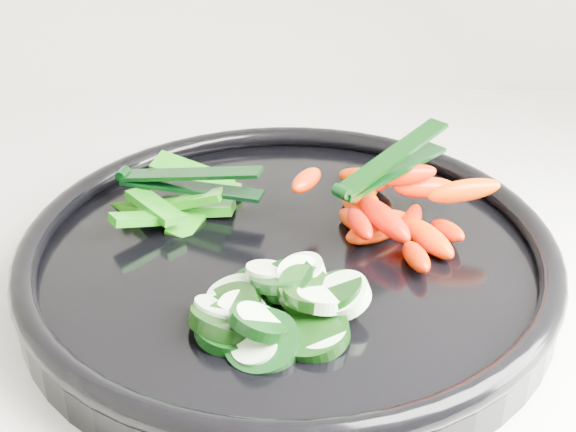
{
  "coord_description": "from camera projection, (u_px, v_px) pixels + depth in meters",
  "views": [
    {
      "loc": [
        -0.65,
        1.17,
        1.26
      ],
      "look_at": [
        -0.65,
        1.63,
        0.99
      ],
      "focal_mm": 50.0,
      "sensor_mm": 36.0,
      "label": 1
    }
  ],
  "objects": [
    {
      "name": "veggie_tray",
      "position": [
        288.0,
        258.0,
        0.56
      ],
      "size": [
        0.5,
        0.5,
        0.04
      ],
      "color": "black",
      "rests_on": "counter"
    },
    {
      "name": "cucumber_pile",
      "position": [
        268.0,
        310.0,
        0.49
      ],
      "size": [
        0.12,
        0.11,
        0.04
      ],
      "color": "black",
      "rests_on": "veggie_tray"
    },
    {
      "name": "carrot_pile",
      "position": [
        390.0,
        207.0,
        0.58
      ],
      "size": [
        0.15,
        0.16,
        0.05
      ],
      "color": "red",
      "rests_on": "veggie_tray"
    },
    {
      "name": "pepper_pile",
      "position": [
        182.0,
        201.0,
        0.61
      ],
      "size": [
        0.1,
        0.11,
        0.03
      ],
      "color": "#09600B",
      "rests_on": "veggie_tray"
    },
    {
      "name": "tong_carrot",
      "position": [
        390.0,
        165.0,
        0.57
      ],
      "size": [
        0.09,
        0.09,
        0.02
      ],
      "color": "black",
      "rests_on": "carrot_pile"
    },
    {
      "name": "tong_pepper",
      "position": [
        186.0,
        180.0,
        0.6
      ],
      "size": [
        0.11,
        0.04,
        0.02
      ],
      "color": "black",
      "rests_on": "pepper_pile"
    }
  ]
}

